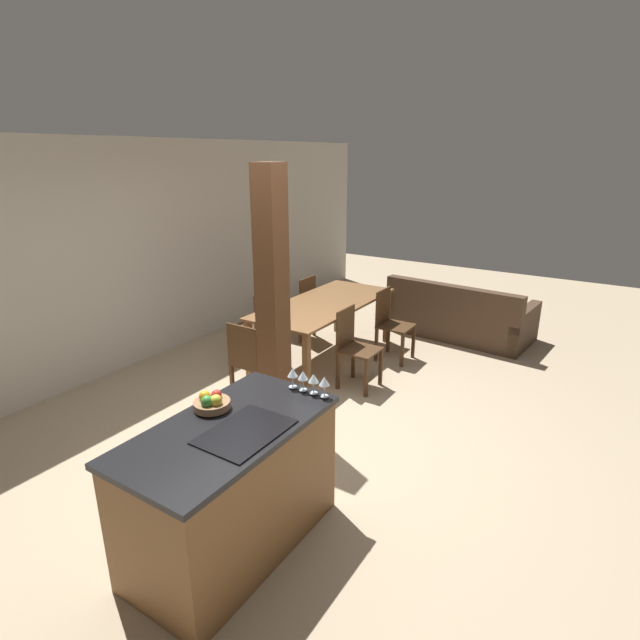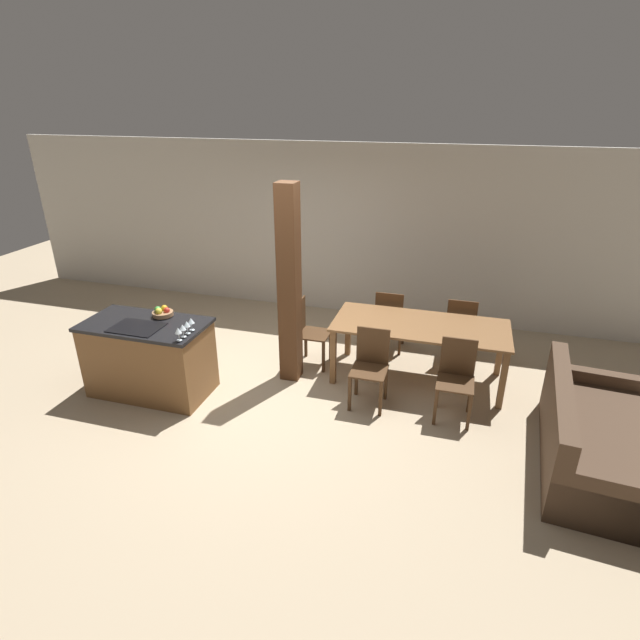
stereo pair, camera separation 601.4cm
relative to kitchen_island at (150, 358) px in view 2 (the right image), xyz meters
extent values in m
plane|color=tan|center=(1.35, 0.37, -0.46)|extent=(16.00, 16.00, 0.00)
cube|color=beige|center=(1.35, 3.16, 0.89)|extent=(11.20, 0.08, 2.70)
cube|color=brown|center=(0.00, 0.00, -0.02)|extent=(1.40, 0.73, 0.87)
cube|color=black|center=(0.00, 0.00, 0.43)|extent=(1.44, 0.77, 0.04)
cube|color=black|center=(0.00, -0.14, 0.46)|extent=(0.56, 0.40, 0.01)
cylinder|color=#99704C|center=(0.10, 0.23, 0.49)|extent=(0.24, 0.24, 0.05)
sphere|color=red|center=(0.16, 0.24, 0.53)|extent=(0.07, 0.07, 0.07)
sphere|color=gold|center=(0.10, 0.29, 0.54)|extent=(0.08, 0.08, 0.08)
sphere|color=#3D8E38|center=(0.05, 0.22, 0.54)|extent=(0.08, 0.08, 0.08)
sphere|color=yellow|center=(0.09, 0.18, 0.54)|extent=(0.08, 0.08, 0.08)
cylinder|color=silver|center=(0.64, -0.31, 0.46)|extent=(0.06, 0.06, 0.00)
cylinder|color=silver|center=(0.64, -0.31, 0.51)|extent=(0.01, 0.01, 0.08)
cone|color=silver|center=(0.64, -0.31, 0.58)|extent=(0.07, 0.07, 0.06)
cylinder|color=silver|center=(0.64, -0.22, 0.46)|extent=(0.06, 0.06, 0.00)
cylinder|color=silver|center=(0.64, -0.22, 0.51)|extent=(0.01, 0.01, 0.08)
cone|color=silver|center=(0.64, -0.22, 0.58)|extent=(0.07, 0.07, 0.06)
cylinder|color=silver|center=(0.64, -0.13, 0.46)|extent=(0.06, 0.06, 0.00)
cylinder|color=silver|center=(0.64, -0.13, 0.51)|extent=(0.01, 0.01, 0.08)
cone|color=silver|center=(0.64, -0.13, 0.58)|extent=(0.07, 0.07, 0.06)
cylinder|color=silver|center=(0.64, -0.04, 0.46)|extent=(0.06, 0.06, 0.00)
cylinder|color=silver|center=(0.64, -0.04, 0.51)|extent=(0.01, 0.01, 0.08)
cone|color=silver|center=(0.64, -0.04, 0.58)|extent=(0.07, 0.07, 0.06)
cube|color=brown|center=(3.05, 1.20, 0.29)|extent=(2.12, 0.93, 0.03)
cube|color=brown|center=(2.05, 0.80, -0.09)|extent=(0.07, 0.07, 0.73)
cube|color=brown|center=(4.04, 0.80, -0.09)|extent=(0.07, 0.07, 0.73)
cube|color=brown|center=(2.05, 1.60, -0.09)|extent=(0.07, 0.07, 0.73)
cube|color=brown|center=(4.04, 1.60, -0.09)|extent=(0.07, 0.07, 0.73)
cube|color=#472D19|center=(2.57, 0.44, -0.01)|extent=(0.40, 0.40, 0.02)
cube|color=#472D19|center=(2.57, 0.63, 0.22)|extent=(0.38, 0.02, 0.44)
cube|color=#472D19|center=(2.39, 0.26, -0.24)|extent=(0.04, 0.04, 0.44)
cube|color=#472D19|center=(2.75, 0.26, -0.24)|extent=(0.04, 0.04, 0.44)
cube|color=#472D19|center=(2.39, 0.61, -0.24)|extent=(0.04, 0.04, 0.44)
cube|color=#472D19|center=(2.75, 0.61, -0.24)|extent=(0.04, 0.04, 0.44)
cube|color=#472D19|center=(3.52, 0.44, -0.01)|extent=(0.40, 0.40, 0.02)
cube|color=#472D19|center=(3.52, 0.63, 0.22)|extent=(0.38, 0.02, 0.44)
cube|color=#472D19|center=(3.35, 0.26, -0.24)|extent=(0.04, 0.04, 0.44)
cube|color=#472D19|center=(3.70, 0.26, -0.24)|extent=(0.04, 0.04, 0.44)
cube|color=#472D19|center=(3.35, 0.61, -0.24)|extent=(0.04, 0.04, 0.44)
cube|color=#472D19|center=(3.70, 0.61, -0.24)|extent=(0.04, 0.04, 0.44)
cube|color=#472D19|center=(2.57, 1.96, -0.01)|extent=(0.40, 0.40, 0.02)
cube|color=#472D19|center=(2.57, 1.77, 0.22)|extent=(0.38, 0.02, 0.44)
cube|color=#472D19|center=(2.75, 2.14, -0.24)|extent=(0.04, 0.04, 0.44)
cube|color=#472D19|center=(2.39, 2.14, -0.24)|extent=(0.04, 0.04, 0.44)
cube|color=#472D19|center=(2.75, 1.79, -0.24)|extent=(0.04, 0.04, 0.44)
cube|color=#472D19|center=(2.39, 1.79, -0.24)|extent=(0.04, 0.04, 0.44)
cube|color=#472D19|center=(3.52, 1.96, -0.01)|extent=(0.40, 0.40, 0.02)
cube|color=#472D19|center=(3.52, 1.77, 0.22)|extent=(0.38, 0.02, 0.44)
cube|color=#472D19|center=(3.70, 2.14, -0.24)|extent=(0.04, 0.04, 0.44)
cube|color=#472D19|center=(3.35, 2.14, -0.24)|extent=(0.04, 0.04, 0.44)
cube|color=#472D19|center=(3.70, 1.79, -0.24)|extent=(0.04, 0.04, 0.44)
cube|color=#472D19|center=(3.35, 1.79, -0.24)|extent=(0.04, 0.04, 0.44)
cube|color=#472D19|center=(1.69, 1.20, -0.01)|extent=(0.40, 0.40, 0.02)
cube|color=#472D19|center=(1.50, 1.20, 0.22)|extent=(0.02, 0.38, 0.44)
cube|color=#472D19|center=(1.86, 1.02, -0.24)|extent=(0.04, 0.04, 0.44)
cube|color=#472D19|center=(1.86, 1.38, -0.24)|extent=(0.04, 0.04, 0.44)
cube|color=#472D19|center=(1.51, 1.02, -0.24)|extent=(0.04, 0.04, 0.44)
cube|color=#472D19|center=(1.51, 1.38, -0.24)|extent=(0.04, 0.04, 0.44)
cube|color=#473323|center=(4.89, 0.03, -0.24)|extent=(1.11, 2.02, 0.43)
cube|color=#473323|center=(4.50, 0.06, 0.16)|extent=(0.33, 1.95, 0.39)
cube|color=#473323|center=(4.81, -0.87, -0.17)|extent=(0.95, 0.22, 0.57)
cube|color=#473323|center=(4.97, 0.93, -0.17)|extent=(0.95, 0.22, 0.57)
cube|color=#4C2D19|center=(1.50, 0.80, 0.77)|extent=(0.23, 0.23, 2.45)
camera|label=1|loc=(-1.99, -1.95, 2.06)|focal=28.00mm
camera|label=2|loc=(3.43, -4.46, 2.82)|focal=28.00mm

